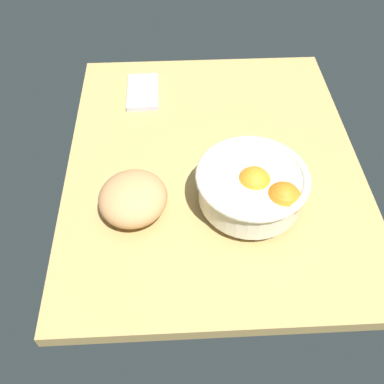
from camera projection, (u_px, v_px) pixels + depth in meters
ground_plane at (213, 164)px, 101.55cm from camera, size 82.88×67.62×3.00cm
fruit_bowl at (254, 187)px, 86.71cm from camera, size 22.90×22.90×10.68cm
bread_loaf at (133, 198)px, 87.44cm from camera, size 18.70×18.40×8.05cm
napkin_folded at (143, 92)px, 116.13cm from camera, size 14.93×8.34×1.33cm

